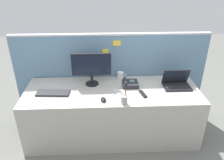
% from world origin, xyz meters
% --- Properties ---
extents(ground_plane, '(10.00, 10.00, 0.00)m').
position_xyz_m(ground_plane, '(0.00, 0.00, 0.00)').
color(ground_plane, slate).
extents(desk, '(2.27, 0.80, 0.72)m').
position_xyz_m(desk, '(0.00, 0.00, 0.36)').
color(desk, '#ADA89E').
rests_on(desk, ground_plane).
extents(cubicle_divider, '(2.75, 0.08, 1.34)m').
position_xyz_m(cubicle_divider, '(0.00, 0.44, 0.67)').
color(cubicle_divider, '#6084A3').
rests_on(cubicle_divider, ground_plane).
extents(desktop_monitor, '(0.52, 0.18, 0.44)m').
position_xyz_m(desktop_monitor, '(-0.27, 0.18, 0.98)').
color(desktop_monitor, black).
rests_on(desktop_monitor, desk).
extents(laptop, '(0.35, 0.25, 0.23)m').
position_xyz_m(laptop, '(0.86, 0.07, 0.77)').
color(laptop, black).
rests_on(laptop, desk).
extents(desk_phone, '(0.20, 0.20, 0.09)m').
position_xyz_m(desk_phone, '(0.24, 0.10, 0.75)').
color(desk_phone, '#232328').
rests_on(desk_phone, desk).
extents(keyboard_main, '(0.42, 0.18, 0.02)m').
position_xyz_m(keyboard_main, '(-0.75, -0.06, 0.73)').
color(keyboard_main, '#232328').
rests_on(keyboard_main, desk).
extents(computer_mouse_right_hand, '(0.08, 0.11, 0.03)m').
position_xyz_m(computer_mouse_right_hand, '(-0.12, -0.25, 0.73)').
color(computer_mouse_right_hand, black).
rests_on(computer_mouse_right_hand, desk).
extents(pen_cup, '(0.07, 0.07, 0.17)m').
position_xyz_m(pen_cup, '(0.13, -0.33, 0.77)').
color(pen_cup, '#99999E').
rests_on(pen_cup, desk).
extents(cell_phone_silver_slab, '(0.13, 0.17, 0.01)m').
position_xyz_m(cell_phone_silver_slab, '(0.07, -0.06, 0.72)').
color(cell_phone_silver_slab, '#B7BAC1').
rests_on(cell_phone_silver_slab, desk).
extents(tv_remote, '(0.09, 0.18, 0.02)m').
position_xyz_m(tv_remote, '(0.38, -0.13, 0.73)').
color(tv_remote, black).
rests_on(tv_remote, desk).
extents(coffee_mug, '(0.13, 0.09, 0.10)m').
position_xyz_m(coffee_mug, '(0.14, 0.33, 0.76)').
color(coffee_mug, white).
rests_on(coffee_mug, desk).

